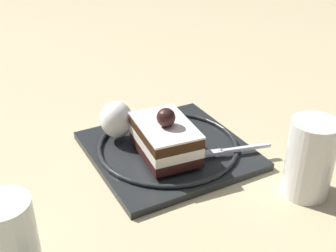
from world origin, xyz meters
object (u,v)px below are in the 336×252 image
whipped_cream_dollop (116,119)px  drink_glass_near (309,163)px  cake_slice (163,138)px  fork (230,150)px  drink_glass_far (10,243)px  dessert_plate (168,148)px

whipped_cream_dollop → drink_glass_near: 0.29m
cake_slice → fork: bearing=-102.6°
fork → drink_glass_far: drink_glass_far is taller
dessert_plate → drink_glass_near: size_ratio=2.53×
fork → drink_glass_near: 0.12m
fork → drink_glass_near: (-0.09, -0.07, 0.03)m
whipped_cream_dollop → drink_glass_near: drink_glass_near is taller
whipped_cream_dollop → dessert_plate: bearing=-121.0°
whipped_cream_dollop → cake_slice: bearing=-139.7°
dessert_plate → drink_glass_near: bearing=-132.7°
drink_glass_far → fork: bearing=-65.5°
whipped_cream_dollop → fork: whipped_cream_dollop is taller
dessert_plate → drink_glass_far: drink_glass_far is taller
cake_slice → drink_glass_near: size_ratio=1.11×
fork → drink_glass_far: 0.33m
cake_slice → fork: size_ratio=1.00×
whipped_cream_dollop → drink_glass_far: 0.27m
drink_glass_near → drink_glass_far: (-0.04, 0.37, -0.01)m
dessert_plate → drink_glass_far: size_ratio=2.95×
drink_glass_near → whipped_cream_dollop: bearing=50.6°
cake_slice → whipped_cream_dollop: bearing=40.3°
dessert_plate → whipped_cream_dollop: bearing=59.0°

